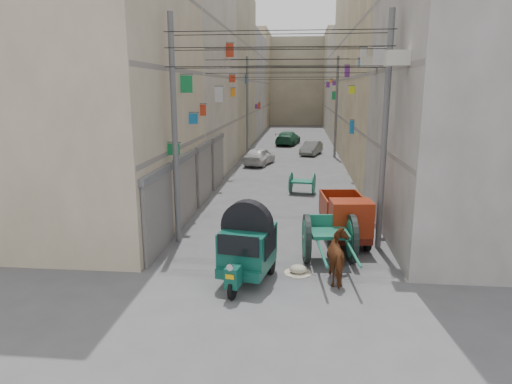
# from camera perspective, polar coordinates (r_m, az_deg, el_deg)

# --- Properties ---
(ground) EXTENTS (140.00, 140.00, 0.00)m
(ground) POSITION_cam_1_polar(r_m,az_deg,el_deg) (11.15, 0.80, -16.78)
(ground) COLOR #4A4A4D
(ground) RESTS_ON ground
(building_row_left) EXTENTS (8.00, 62.00, 14.00)m
(building_row_left) POSITION_cam_1_polar(r_m,az_deg,el_deg) (44.67, -5.94, 13.97)
(building_row_left) COLOR #C1AD92
(building_row_left) RESTS_ON ground
(building_row_right) EXTENTS (8.00, 62.00, 14.00)m
(building_row_right) POSITION_cam_1_polar(r_m,az_deg,el_deg) (44.39, 15.36, 13.61)
(building_row_right) COLOR #A9A29E
(building_row_right) RESTS_ON ground
(end_cap_building) EXTENTS (22.00, 10.00, 13.00)m
(end_cap_building) POSITION_cam_1_polar(r_m,az_deg,el_deg) (75.68, 5.13, 13.52)
(end_cap_building) COLOR tan
(end_cap_building) RESTS_ON ground
(shutters_left) EXTENTS (0.18, 14.40, 2.88)m
(shutters_left) POSITION_cam_1_polar(r_m,az_deg,el_deg) (20.98, -7.51, 1.67)
(shutters_left) COLOR #535459
(shutters_left) RESTS_ON ground
(signboards) EXTENTS (8.22, 40.52, 5.67)m
(signboards) POSITION_cam_1_polar(r_m,az_deg,el_deg) (31.40, 4.16, 8.99)
(signboards) COLOR #6B2589
(signboards) RESTS_ON ground
(ac_units) EXTENTS (0.70, 6.55, 3.35)m
(ac_units) POSITION_cam_1_polar(r_m,az_deg,el_deg) (17.67, 15.69, 18.62)
(ac_units) COLOR beige
(ac_units) RESTS_ON ground
(utility_poles) EXTENTS (7.40, 22.20, 8.00)m
(utility_poles) POSITION_cam_1_polar(r_m,az_deg,el_deg) (26.72, 3.93, 9.56)
(utility_poles) COLOR #5B5A5D
(utility_poles) RESTS_ON ground
(overhead_cables) EXTENTS (7.40, 22.52, 1.12)m
(overhead_cables) POSITION_cam_1_polar(r_m,az_deg,el_deg) (24.11, 3.84, 15.79)
(overhead_cables) COLOR black
(overhead_cables) RESTS_ON ground
(auto_rickshaw) EXTENTS (1.81, 2.68, 1.83)m
(auto_rickshaw) POSITION_cam_1_polar(r_m,az_deg,el_deg) (13.30, -1.10, -6.64)
(auto_rickshaw) COLOR black
(auto_rickshaw) RESTS_ON ground
(tonga_cart) EXTENTS (1.75, 3.57, 1.57)m
(tonga_cart) POSITION_cam_1_polar(r_m,az_deg,el_deg) (14.94, 9.14, -5.65)
(tonga_cart) COLOR black
(tonga_cart) RESTS_ON ground
(mini_truck) EXTENTS (1.72, 3.31, 1.79)m
(mini_truck) POSITION_cam_1_polar(r_m,az_deg,el_deg) (16.70, 11.22, -3.60)
(mini_truck) COLOR black
(mini_truck) RESTS_ON ground
(second_cart) EXTENTS (1.46, 1.34, 1.14)m
(second_cart) POSITION_cam_1_polar(r_m,az_deg,el_deg) (24.41, 5.81, 1.18)
(second_cart) COLOR #166149
(second_cart) RESTS_ON ground
(feed_sack) EXTENTS (0.53, 0.42, 0.26)m
(feed_sack) POSITION_cam_1_polar(r_m,az_deg,el_deg) (14.15, 5.28, -9.58)
(feed_sack) COLOR beige
(feed_sack) RESTS_ON ground
(horse) EXTENTS (0.94, 1.76, 1.43)m
(horse) POSITION_cam_1_polar(r_m,az_deg,el_deg) (13.60, 10.52, -8.04)
(horse) COLOR maroon
(horse) RESTS_ON ground
(distant_car_white) EXTENTS (2.38, 4.08, 1.30)m
(distant_car_white) POSITION_cam_1_polar(r_m,az_deg,el_deg) (33.61, 0.42, 4.51)
(distant_car_white) COLOR silver
(distant_car_white) RESTS_ON ground
(distant_car_grey) EXTENTS (2.09, 3.66, 1.14)m
(distant_car_grey) POSITION_cam_1_polar(r_m,az_deg,el_deg) (39.11, 6.94, 5.47)
(distant_car_grey) COLOR #585D59
(distant_car_grey) RESTS_ON ground
(distant_car_green) EXTENTS (2.66, 4.85, 1.33)m
(distant_car_green) POSITION_cam_1_polar(r_m,az_deg,el_deg) (45.99, 4.02, 6.75)
(distant_car_green) COLOR #1A4E34
(distant_car_green) RESTS_ON ground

